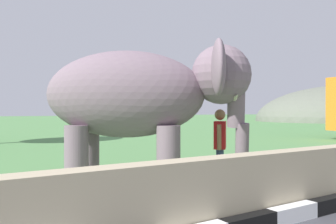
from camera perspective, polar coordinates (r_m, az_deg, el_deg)
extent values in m
cube|color=black|center=(5.03, 12.83, -17.21)|extent=(0.90, 0.20, 0.24)
cube|color=white|center=(5.68, 19.42, -15.16)|extent=(0.90, 0.20, 0.24)
cube|color=black|center=(6.40, 24.51, -13.42)|extent=(0.90, 0.20, 0.24)
cube|color=tan|center=(4.20, -7.43, -15.34)|extent=(28.00, 0.36, 1.00)
cylinder|color=slate|center=(7.44, 0.25, -7.11)|extent=(0.44, 0.44, 1.35)
cylinder|color=slate|center=(6.54, 0.07, -8.12)|extent=(0.44, 0.44, 1.35)
cylinder|color=slate|center=(7.67, -12.65, -6.90)|extent=(0.44, 0.44, 1.35)
cylinder|color=slate|center=(6.80, -14.53, -7.81)|extent=(0.44, 0.44, 1.35)
ellipsoid|color=slate|center=(7.01, -6.81, 2.86)|extent=(3.46, 3.07, 1.70)
sphere|color=slate|center=(7.01, 8.57, 5.99)|extent=(1.16, 1.16, 1.16)
ellipsoid|color=#D84C8C|center=(7.07, 10.92, 7.16)|extent=(0.66, 0.73, 0.44)
ellipsoid|color=slate|center=(7.77, 6.80, 5.79)|extent=(0.71, 0.88, 1.00)
ellipsoid|color=slate|center=(6.23, 8.12, 7.17)|extent=(0.71, 0.88, 1.00)
cylinder|color=slate|center=(7.02, 10.92, 1.48)|extent=(0.53, 0.56, 0.98)
cylinder|color=slate|center=(7.07, 11.85, -5.02)|extent=(0.41, 0.44, 0.82)
cone|color=beige|center=(7.29, 10.11, 2.22)|extent=(0.43, 0.55, 0.22)
cone|color=beige|center=(6.74, 10.82, 2.38)|extent=(0.43, 0.55, 0.22)
cylinder|color=navy|center=(7.78, 8.41, -8.77)|extent=(0.15, 0.15, 0.82)
cylinder|color=navy|center=(7.58, 8.32, -9.01)|extent=(0.15, 0.15, 0.82)
cube|color=red|center=(7.60, 8.37, -3.67)|extent=(0.45, 0.45, 0.58)
cylinder|color=#9E7251|center=(7.86, 8.48, -3.75)|extent=(0.17, 0.17, 0.53)
cylinder|color=#9E7251|center=(7.34, 8.24, -4.04)|extent=(0.17, 0.17, 0.53)
sphere|color=#9E7251|center=(7.58, 8.37, -0.43)|extent=(0.23, 0.23, 0.23)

